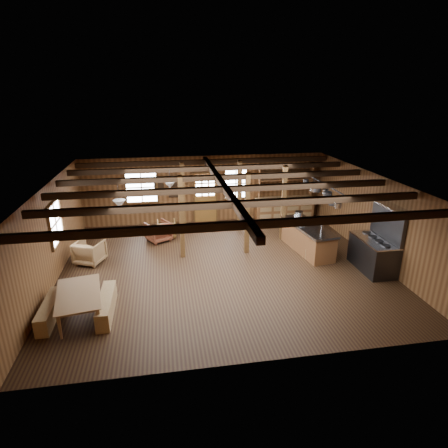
{
  "coord_description": "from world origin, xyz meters",
  "views": [
    {
      "loc": [
        -1.75,
        -10.64,
        5.34
      ],
      "look_at": [
        0.12,
        0.43,
        1.29
      ],
      "focal_mm": 30.0,
      "sensor_mm": 36.0,
      "label": 1
    }
  ],
  "objects_px": {
    "dining_table": "(81,304)",
    "armchair_c": "(90,252)",
    "commercial_range": "(376,249)",
    "kitchen_island": "(307,238)",
    "armchair_a": "(158,231)",
    "armchair_b": "(167,229)"
  },
  "relations": [
    {
      "from": "armchair_a",
      "to": "armchair_b",
      "type": "relative_size",
      "value": 1.14
    },
    {
      "from": "kitchen_island",
      "to": "armchair_b",
      "type": "height_order",
      "value": "kitchen_island"
    },
    {
      "from": "kitchen_island",
      "to": "armchair_a",
      "type": "relative_size",
      "value": 3.22
    },
    {
      "from": "kitchen_island",
      "to": "armchair_b",
      "type": "distance_m",
      "value": 5.27
    },
    {
      "from": "dining_table",
      "to": "commercial_range",
      "type": "bearing_deg",
      "value": -92.14
    },
    {
      "from": "dining_table",
      "to": "armchair_a",
      "type": "distance_m",
      "value": 5.06
    },
    {
      "from": "kitchen_island",
      "to": "dining_table",
      "type": "distance_m",
      "value": 7.59
    },
    {
      "from": "armchair_a",
      "to": "armchair_c",
      "type": "xyz_separation_m",
      "value": [
        -2.2,
        -1.57,
        0.01
      ]
    },
    {
      "from": "dining_table",
      "to": "kitchen_island",
      "type": "bearing_deg",
      "value": -77.58
    },
    {
      "from": "commercial_range",
      "to": "dining_table",
      "type": "xyz_separation_m",
      "value": [
        -8.54,
        -1.17,
        -0.36
      ]
    },
    {
      "from": "armchair_b",
      "to": "kitchen_island",
      "type": "bearing_deg",
      "value": 155.33
    },
    {
      "from": "dining_table",
      "to": "armchair_c",
      "type": "xyz_separation_m",
      "value": [
        -0.3,
        3.13,
        0.06
      ]
    },
    {
      "from": "kitchen_island",
      "to": "armchair_c",
      "type": "relative_size",
      "value": 3.13
    },
    {
      "from": "armchair_a",
      "to": "armchair_c",
      "type": "height_order",
      "value": "armchair_c"
    },
    {
      "from": "armchair_b",
      "to": "armchair_c",
      "type": "height_order",
      "value": "armchair_c"
    },
    {
      "from": "commercial_range",
      "to": "armchair_a",
      "type": "relative_size",
      "value": 2.66
    },
    {
      "from": "commercial_range",
      "to": "dining_table",
      "type": "relative_size",
      "value": 1.17
    },
    {
      "from": "commercial_range",
      "to": "armchair_a",
      "type": "height_order",
      "value": "commercial_range"
    },
    {
      "from": "dining_table",
      "to": "armchair_c",
      "type": "relative_size",
      "value": 2.21
    },
    {
      "from": "armchair_c",
      "to": "commercial_range",
      "type": "bearing_deg",
      "value": -169.78
    },
    {
      "from": "dining_table",
      "to": "armchair_a",
      "type": "bearing_deg",
      "value": -31.96
    },
    {
      "from": "kitchen_island",
      "to": "armchair_b",
      "type": "bearing_deg",
      "value": 147.8
    }
  ]
}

